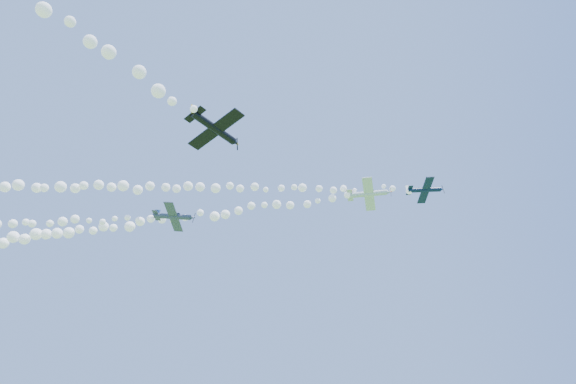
% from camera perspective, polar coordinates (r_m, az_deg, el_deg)
% --- Properties ---
extents(plane_white, '(8.12, 8.37, 2.70)m').
position_cam_1_polar(plane_white, '(86.30, 9.55, -0.22)').
color(plane_white, silver).
extents(smoke_trail_white, '(75.83, 4.83, 3.34)m').
position_cam_1_polar(smoke_trail_white, '(95.57, -15.25, -3.29)').
color(smoke_trail_white, white).
extents(plane_navy, '(7.09, 7.50, 1.89)m').
position_cam_1_polar(plane_navy, '(91.14, 15.96, 0.24)').
color(plane_navy, '#0C1B38').
extents(smoke_trail_navy, '(79.62, 19.17, 2.79)m').
position_cam_1_polar(smoke_trail_navy, '(88.55, -11.55, 0.47)').
color(smoke_trail_navy, white).
extents(plane_grey, '(7.89, 8.30, 3.15)m').
position_cam_1_polar(plane_grey, '(87.94, -13.40, -2.85)').
color(plane_grey, '#3C4257').
extents(plane_black, '(7.16, 6.78, 2.07)m').
position_cam_1_polar(plane_black, '(53.39, -8.59, 7.41)').
color(plane_black, black).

